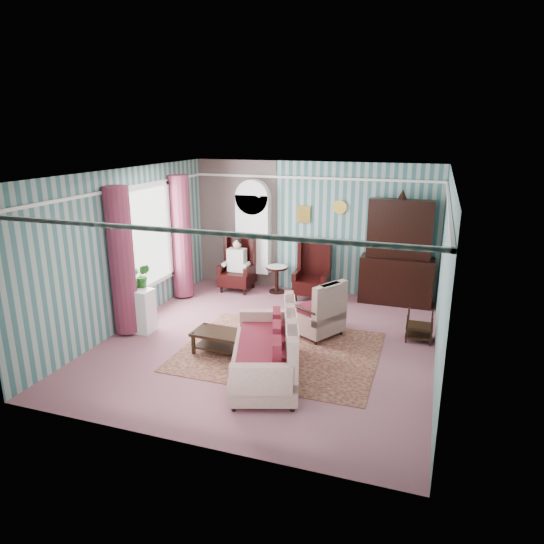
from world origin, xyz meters
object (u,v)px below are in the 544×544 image
(bookcase, at_px, (253,240))
(nest_table, at_px, (419,326))
(dresser_hutch, at_px, (398,249))
(wingback_right, at_px, (312,271))
(seated_woman, at_px, (237,265))
(round_side_table, at_px, (277,279))
(wingback_left, at_px, (237,264))
(coffee_table, at_px, (222,343))
(sofa, at_px, (264,346))
(floral_armchair, at_px, (316,308))
(plant_stand, at_px, (138,310))

(bookcase, xyz_separation_m, nest_table, (3.82, -1.94, -0.85))
(dresser_hutch, height_order, wingback_right, dresser_hutch)
(seated_woman, bearing_deg, round_side_table, 9.46)
(dresser_hutch, xyz_separation_m, nest_table, (0.57, -1.82, -0.91))
(wingback_right, bearing_deg, wingback_left, 180.00)
(coffee_table, bearing_deg, nest_table, 27.08)
(wingback_right, distance_m, round_side_table, 0.92)
(bookcase, bearing_deg, wingback_left, -122.66)
(wingback_right, height_order, round_side_table, wingback_right)
(coffee_table, bearing_deg, round_side_table, 91.93)
(sofa, bearing_deg, bookcase, 4.50)
(round_side_table, height_order, floral_armchair, floral_armchair)
(bookcase, height_order, wingback_left, bookcase)
(plant_stand, bearing_deg, nest_table, 13.84)
(round_side_table, relative_size, coffee_table, 0.65)
(dresser_hutch, xyz_separation_m, coffee_table, (-2.49, -3.38, -0.99))
(wingback_left, bearing_deg, nest_table, -20.85)
(nest_table, bearing_deg, wingback_left, 159.15)
(dresser_hutch, relative_size, nest_table, 4.37)
(dresser_hutch, bearing_deg, seated_woman, -175.59)
(dresser_hutch, relative_size, wingback_right, 1.89)
(bookcase, relative_size, wingback_right, 1.79)
(wingback_left, xyz_separation_m, nest_table, (4.07, -1.55, -0.35))
(seated_woman, height_order, nest_table, seated_woman)
(bookcase, distance_m, round_side_table, 1.07)
(bookcase, xyz_separation_m, coffee_table, (0.76, -3.50, -0.93))
(nest_table, xyz_separation_m, plant_stand, (-4.87, -1.20, 0.13))
(wingback_left, xyz_separation_m, sofa, (1.95, -3.65, -0.12))
(bookcase, height_order, nest_table, bookcase)
(round_side_table, bearing_deg, floral_armchair, -55.30)
(bookcase, relative_size, nest_table, 4.15)
(plant_stand, bearing_deg, sofa, -18.04)
(wingback_left, xyz_separation_m, coffee_table, (1.01, -3.11, -0.44))
(dresser_hutch, bearing_deg, sofa, -111.62)
(plant_stand, distance_m, sofa, 2.89)
(nest_table, relative_size, plant_stand, 0.68)
(coffee_table, bearing_deg, seated_woman, 107.97)
(wingback_left, height_order, plant_stand, wingback_left)
(wingback_left, distance_m, round_side_table, 0.97)
(bookcase, relative_size, floral_armchair, 2.23)
(bookcase, distance_m, sofa, 4.42)
(wingback_right, relative_size, plant_stand, 1.56)
(floral_armchair, bearing_deg, round_side_table, 65.19)
(dresser_hutch, height_order, nest_table, dresser_hutch)
(round_side_table, xyz_separation_m, plant_stand, (-1.70, -2.90, 0.10))
(wingback_left, xyz_separation_m, round_side_table, (0.90, 0.15, -0.33))
(bookcase, xyz_separation_m, seated_woman, (-0.25, -0.39, -0.53))
(seated_woman, relative_size, sofa, 0.57)
(seated_woman, bearing_deg, wingback_left, 0.00)
(wingback_left, distance_m, floral_armchair, 2.97)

